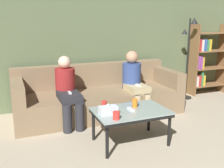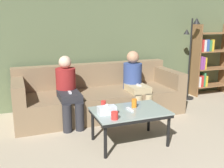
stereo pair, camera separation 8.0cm
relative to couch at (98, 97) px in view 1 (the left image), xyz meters
The scene contains 12 objects.
wall_back 1.16m from the couch, 90.00° to the left, with size 12.00×0.06×2.60m.
couch is the anchor object (origin of this frame).
coffee_table 1.22m from the couch, 88.83° to the right, with size 0.93×0.61×0.45m.
cup_near_left 1.47m from the couch, 100.44° to the right, with size 0.08×0.08×0.09m.
cup_near_right 1.09m from the couch, 104.36° to the right, with size 0.07×0.07×0.10m.
cup_far_center 1.16m from the couch, 83.71° to the right, with size 0.07×0.07×0.11m.
tissue_box 1.29m from the couch, 103.19° to the right, with size 0.22×0.12×0.13m.
game_remote 1.23m from the couch, 88.83° to the right, with size 0.04×0.15×0.02m.
bookshelf 2.54m from the couch, ahead, with size 0.82×0.32×1.47m.
standing_lamp 2.08m from the couch, ahead, with size 0.31×0.26×1.59m.
seated_person_left_end 0.67m from the couch, 156.51° to the right, with size 0.31×0.70×1.03m.
seated_person_mid_left 0.67m from the couch, 21.05° to the right, with size 0.31×0.64×1.05m.
Camera 1 is at (-1.35, -0.47, 1.56)m, focal length 42.00 mm.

